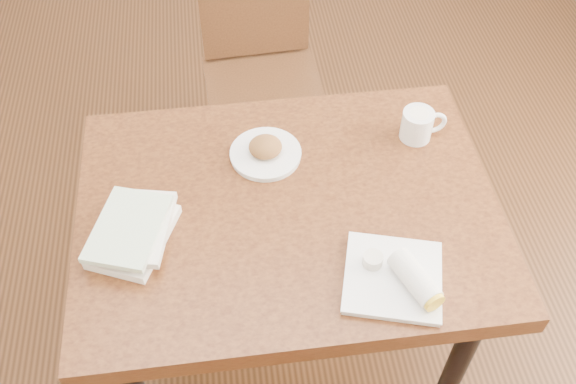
{
  "coord_description": "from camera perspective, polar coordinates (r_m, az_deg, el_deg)",
  "views": [
    {
      "loc": [
        -0.14,
        -1.04,
        2.03
      ],
      "look_at": [
        0.0,
        0.0,
        0.8
      ],
      "focal_mm": 40.0,
      "sensor_mm": 36.0,
      "label": 1
    }
  ],
  "objects": [
    {
      "name": "ground",
      "position": [
        2.29,
        0.0,
        -13.18
      ],
      "size": [
        4.0,
        5.0,
        0.01
      ],
      "primitive_type": "cube",
      "color": "#472814",
      "rests_on": "ground"
    },
    {
      "name": "table",
      "position": [
        1.72,
        0.0,
        -3.0
      ],
      "size": [
        1.08,
        0.81,
        0.75
      ],
      "color": "brown",
      "rests_on": "ground"
    },
    {
      "name": "chair_far",
      "position": [
        2.42,
        -2.49,
        11.72
      ],
      "size": [
        0.44,
        0.44,
        0.95
      ],
      "color": "#4D2C16",
      "rests_on": "ground"
    },
    {
      "name": "plate_scone",
      "position": [
        1.75,
        -2.01,
        3.63
      ],
      "size": [
        0.2,
        0.2,
        0.06
      ],
      "color": "white",
      "rests_on": "table"
    },
    {
      "name": "coffee_mug",
      "position": [
        1.83,
        11.52,
        5.92
      ],
      "size": [
        0.13,
        0.09,
        0.09
      ],
      "color": "white",
      "rests_on": "table"
    },
    {
      "name": "plate_burrito",
      "position": [
        1.52,
        9.89,
        -7.5
      ],
      "size": [
        0.28,
        0.28,
        0.08
      ],
      "color": "white",
      "rests_on": "table"
    },
    {
      "name": "book_stack",
      "position": [
        1.61,
        -13.58,
        -3.4
      ],
      "size": [
        0.24,
        0.27,
        0.06
      ],
      "color": "white",
      "rests_on": "table"
    }
  ]
}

